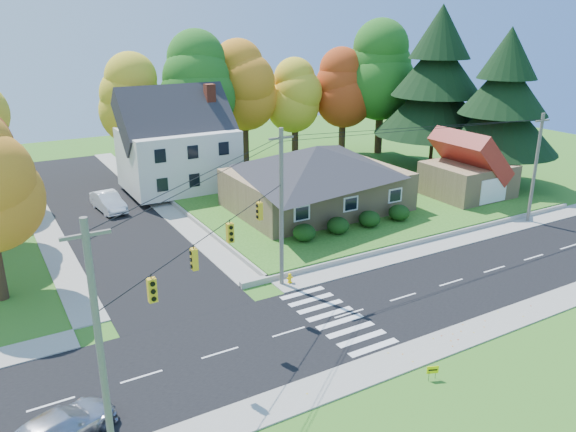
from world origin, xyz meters
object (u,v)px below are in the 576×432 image
object	(u,v)px
ranch_house	(316,176)
fire_hydrant	(290,279)
silver_sedan	(60,427)
white_car	(108,202)

from	to	relation	value
ranch_house	fire_hydrant	distance (m)	14.46
silver_sedan	fire_hydrant	size ratio (longest dim) A/B	6.45
silver_sedan	fire_hydrant	xyz separation A→B (m)	(14.98, 7.71, -0.35)
ranch_house	fire_hydrant	size ratio (longest dim) A/B	20.14
silver_sedan	ranch_house	bearing A→B (deg)	-74.28
ranch_house	white_car	world-z (taller)	ranch_house
ranch_house	silver_sedan	world-z (taller)	ranch_house
ranch_house	silver_sedan	size ratio (longest dim) A/B	3.12
ranch_house	silver_sedan	distance (m)	30.48
ranch_house	fire_hydrant	world-z (taller)	ranch_house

